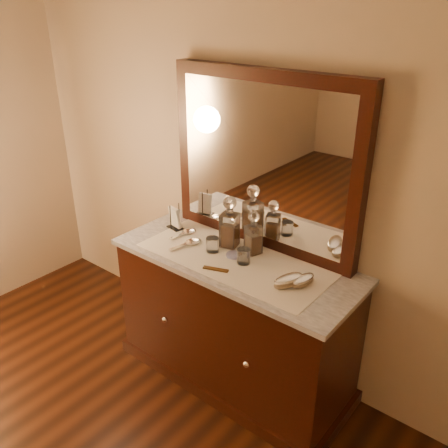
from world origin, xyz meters
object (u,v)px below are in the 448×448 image
at_px(pin_dish, 234,255).
at_px(hand_mirror_outer, 187,232).
at_px(hand_mirror_inner, 190,243).
at_px(napkin_rack, 175,219).
at_px(decanter_left, 230,227).
at_px(dresser_cabinet, 234,322).
at_px(decanter_right, 253,237).
at_px(brush_far, 303,280).
at_px(mirror_frame, 263,162).
at_px(comb, 216,269).
at_px(brush_near, 288,280).

bearing_deg(pin_dish, hand_mirror_outer, 173.72).
bearing_deg(hand_mirror_inner, napkin_rack, 155.41).
distance_m(napkin_rack, decanter_left, 0.42).
distance_m(dresser_cabinet, decanter_right, 0.56).
relative_size(brush_far, hand_mirror_inner, 0.71).
height_order(dresser_cabinet, decanter_left, decanter_left).
bearing_deg(hand_mirror_outer, hand_mirror_inner, -38.88).
xyz_separation_m(brush_far, hand_mirror_inner, (-0.74, -0.04, -0.01)).
xyz_separation_m(napkin_rack, decanter_right, (0.57, 0.05, 0.04)).
bearing_deg(mirror_frame, dresser_cabinet, -90.00).
xyz_separation_m(comb, hand_mirror_outer, (-0.42, 0.22, 0.00)).
relative_size(pin_dish, brush_far, 0.53).
height_order(decanter_left, decanter_right, decanter_left).
xyz_separation_m(napkin_rack, brush_far, (0.96, -0.06, -0.04)).
xyz_separation_m(brush_near, brush_far, (0.06, 0.05, -0.00)).
height_order(pin_dish, brush_near, brush_near).
distance_m(decanter_left, brush_far, 0.56).
distance_m(dresser_cabinet, brush_far, 0.64).
relative_size(pin_dish, brush_near, 0.44).
xyz_separation_m(decanter_left, hand_mirror_inner, (-0.19, -0.13, -0.11)).
height_order(comb, decanter_right, decanter_right).
xyz_separation_m(comb, brush_near, (0.38, 0.12, 0.02)).
bearing_deg(decanter_right, decanter_left, -174.13).
bearing_deg(comb, pin_dish, 75.13).
bearing_deg(napkin_rack, decanter_right, 4.54).
bearing_deg(hand_mirror_inner, decanter_left, 34.10).
height_order(dresser_cabinet, decanter_right, decanter_right).
bearing_deg(dresser_cabinet, brush_far, 0.33).
height_order(mirror_frame, comb, mirror_frame).
height_order(mirror_frame, pin_dish, mirror_frame).
distance_m(napkin_rack, decanter_right, 0.57).
bearing_deg(dresser_cabinet, brush_near, -7.49).
height_order(mirror_frame, napkin_rack, mirror_frame).
xyz_separation_m(dresser_cabinet, brush_far, (0.43, 0.00, 0.46)).
xyz_separation_m(mirror_frame, comb, (-0.00, -0.42, -0.49)).
height_order(napkin_rack, decanter_left, decanter_left).
bearing_deg(brush_near, decanter_left, 163.98).
xyz_separation_m(comb, decanter_right, (0.05, 0.28, 0.10)).
bearing_deg(brush_near, comb, -162.19).
bearing_deg(decanter_left, brush_near, -16.02).
distance_m(pin_dish, brush_near, 0.40).
distance_m(pin_dish, decanter_right, 0.15).
height_order(pin_dish, decanter_left, decanter_left).
height_order(decanter_left, brush_near, decanter_left).
relative_size(napkin_rack, hand_mirror_inner, 0.74).
height_order(mirror_frame, brush_far, mirror_frame).
distance_m(dresser_cabinet, decanter_left, 0.58).
bearing_deg(mirror_frame, brush_far, -29.16).
bearing_deg(napkin_rack, comb, -23.83).
bearing_deg(decanter_left, mirror_frame, 53.83).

